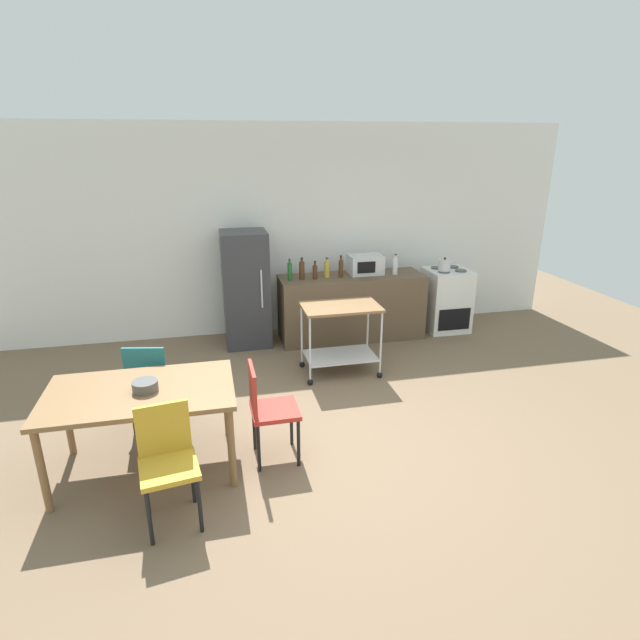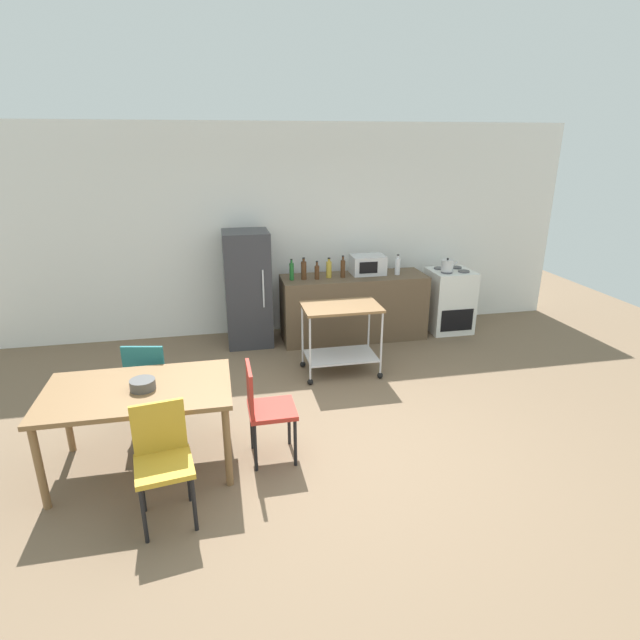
% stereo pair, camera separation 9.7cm
% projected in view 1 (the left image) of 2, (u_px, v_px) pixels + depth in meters
% --- Properties ---
extents(ground_plane, '(12.00, 12.00, 0.00)m').
position_uv_depth(ground_plane, '(335.00, 445.00, 4.69)').
color(ground_plane, brown).
extents(back_wall, '(8.40, 0.12, 2.90)m').
position_uv_depth(back_wall, '(280.00, 231.00, 7.14)').
color(back_wall, white).
rests_on(back_wall, ground_plane).
extents(kitchen_counter, '(2.00, 0.64, 0.90)m').
position_uv_depth(kitchen_counter, '(351.00, 307.00, 7.11)').
color(kitchen_counter, brown).
rests_on(kitchen_counter, ground_plane).
extents(dining_table, '(1.50, 0.90, 0.75)m').
position_uv_depth(dining_table, '(141.00, 399.00, 4.13)').
color(dining_table, brown).
rests_on(dining_table, ground_plane).
extents(chair_red, '(0.40, 0.40, 0.89)m').
position_uv_depth(chair_red, '(267.00, 406.00, 4.32)').
color(chair_red, '#B72D23').
rests_on(chair_red, ground_plane).
extents(chair_mustard, '(0.46, 0.46, 0.89)m').
position_uv_depth(chair_mustard, '(167.00, 457.00, 3.62)').
color(chair_mustard, gold).
rests_on(chair_mustard, ground_plane).
extents(chair_teal, '(0.47, 0.47, 0.89)m').
position_uv_depth(chair_teal, '(151.00, 379.00, 4.80)').
color(chair_teal, '#1E666B').
rests_on(chair_teal, ground_plane).
extents(stove_oven, '(0.60, 0.61, 0.92)m').
position_uv_depth(stove_oven, '(446.00, 300.00, 7.43)').
color(stove_oven, white).
rests_on(stove_oven, ground_plane).
extents(refrigerator, '(0.60, 0.63, 1.55)m').
position_uv_depth(refrigerator, '(246.00, 289.00, 6.79)').
color(refrigerator, '#333338').
rests_on(refrigerator, ground_plane).
extents(kitchen_cart, '(0.91, 0.57, 0.85)m').
position_uv_depth(kitchen_cart, '(341.00, 328.00, 5.96)').
color(kitchen_cart, brown).
rests_on(kitchen_cart, ground_plane).
extents(bottle_soda, '(0.06, 0.06, 0.28)m').
position_uv_depth(bottle_soda, '(290.00, 271.00, 6.71)').
color(bottle_soda, '#1E6628').
rests_on(bottle_soda, kitchen_counter).
extents(bottle_soy_sauce, '(0.07, 0.07, 0.29)m').
position_uv_depth(bottle_soy_sauce, '(302.00, 270.00, 6.74)').
color(bottle_soy_sauce, '#4C2D19').
rests_on(bottle_soy_sauce, kitchen_counter).
extents(bottle_olive_oil, '(0.06, 0.06, 0.25)m').
position_uv_depth(bottle_olive_oil, '(315.00, 272.00, 6.77)').
color(bottle_olive_oil, '#4C2D19').
rests_on(bottle_olive_oil, kitchen_counter).
extents(bottle_sparkling_water, '(0.07, 0.07, 0.27)m').
position_uv_depth(bottle_sparkling_water, '(327.00, 269.00, 6.84)').
color(bottle_sparkling_water, gold).
rests_on(bottle_sparkling_water, kitchen_counter).
extents(bottle_wine, '(0.06, 0.06, 0.30)m').
position_uv_depth(bottle_wine, '(341.00, 268.00, 6.85)').
color(bottle_wine, '#4C2D19').
rests_on(bottle_wine, kitchen_counter).
extents(microwave, '(0.46, 0.35, 0.26)m').
position_uv_depth(microwave, '(365.00, 264.00, 7.04)').
color(microwave, silver).
rests_on(microwave, kitchen_counter).
extents(bottle_hot_sauce, '(0.07, 0.07, 0.28)m').
position_uv_depth(bottle_hot_sauce, '(395.00, 266.00, 7.01)').
color(bottle_hot_sauce, silver).
rests_on(bottle_hot_sauce, kitchen_counter).
extents(fruit_bowl, '(0.20, 0.20, 0.08)m').
position_uv_depth(fruit_bowl, '(145.00, 386.00, 4.07)').
color(fruit_bowl, '#4C4C4C').
rests_on(fruit_bowl, dining_table).
extents(kettle, '(0.24, 0.17, 0.19)m').
position_uv_depth(kettle, '(444.00, 265.00, 7.13)').
color(kettle, silver).
rests_on(kettle, stove_oven).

